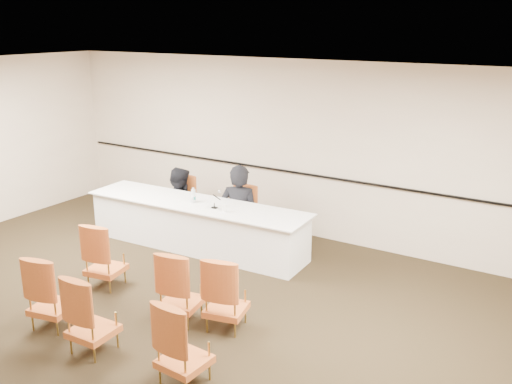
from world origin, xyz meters
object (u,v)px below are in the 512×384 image
microphone (214,200)px  coffee_cup (224,208)px  panelist_main (239,219)px  panelist_second_chair (179,204)px  water_bottle (193,195)px  aud_chair_back_left (52,291)px  panelist_main_chair (239,215)px  aud_chair_front_left (105,254)px  panelist_second (180,212)px  drinking_glass (192,200)px  aud_chair_front_mid (181,286)px  panel_table (197,225)px  aud_chair_back_right (184,342)px  aud_chair_back_mid (92,313)px  aud_chair_front_right (226,292)px

microphone → coffee_cup: microphone is taller
panelist_main → coffee_cup: 0.88m
panelist_second_chair → water_bottle: water_bottle is taller
panelist_main → aud_chair_back_left: size_ratio=1.99×
panelist_main_chair → aud_chair_front_left: (-0.65, -2.40, 0.00)m
aud_chair_front_left → aud_chair_back_left: bearing=-86.2°
panelist_second → drinking_glass: bearing=136.4°
coffee_cup → aud_chair_back_left: bearing=-101.6°
panelist_main → aud_chair_front_mid: size_ratio=1.99×
coffee_cup → panel_table: bearing=168.0°
microphone → coffee_cup: size_ratio=2.32×
panelist_second → panelist_main: bearing=176.5°
panelist_main → panelist_main_chair: 0.08m
drinking_glass → aud_chair_back_right: bearing=-53.1°
microphone → aud_chair_front_left: size_ratio=0.28×
drinking_glass → coffee_cup: bearing=-7.6°
panelist_main → aud_chair_back_mid: panelist_main is taller
aud_chair_back_left → aud_chair_front_right: bearing=18.9°
panelist_main → drinking_glass: size_ratio=18.92×
aud_chair_front_left → aud_chair_front_mid: size_ratio=1.00×
panel_table → aud_chair_back_left: aud_chair_back_left is taller
aud_chair_front_mid → aud_chair_back_right: same height
panelist_second_chair → aud_chair_front_right: (2.69, -2.39, 0.00)m
coffee_cup → aud_chair_back_left: aud_chair_back_left is taller
panelist_main_chair → coffee_cup: 0.84m
microphone → aud_chair_back_right: microphone is taller
coffee_cup → aud_chair_back_right: size_ratio=0.12×
water_bottle → panelist_main: bearing=49.6°
panelist_main → panelist_main_chair: panelist_main is taller
aud_chair_front_left → coffee_cup: bearing=52.2°
microphone → water_bottle: size_ratio=1.13×
panelist_main_chair → coffee_cup: bearing=-76.4°
water_bottle → coffee_cup: water_bottle is taller
panelist_second_chair → aud_chair_front_right: size_ratio=1.00×
panelist_main → water_bottle: (-0.50, -0.59, 0.50)m
coffee_cup → aud_chair_front_mid: bearing=-70.5°
microphone → panelist_second: bearing=153.1°
microphone → aud_chair_back_left: bearing=-97.2°
panel_table → panelist_main_chair: bearing=50.2°
aud_chair_front_mid → aud_chair_back_right: size_ratio=1.00×
panel_table → aud_chair_back_right: (2.16, -2.98, 0.09)m
drinking_glass → aud_chair_back_mid: (0.96, -3.02, -0.35)m
microphone → drinking_glass: (-0.47, 0.03, -0.09)m
panelist_main → aud_chair_back_mid: 3.68m
panelist_second → aud_chair_front_right: bearing=132.3°
panelist_second → aud_chair_front_left: (0.60, -2.34, 0.15)m
panelist_main_chair → panelist_second: size_ratio=0.58×
panelist_second → water_bottle: bearing=138.8°
panelist_main → aud_chair_front_right: size_ratio=1.99×
water_bottle → panel_table: bearing=-8.5°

